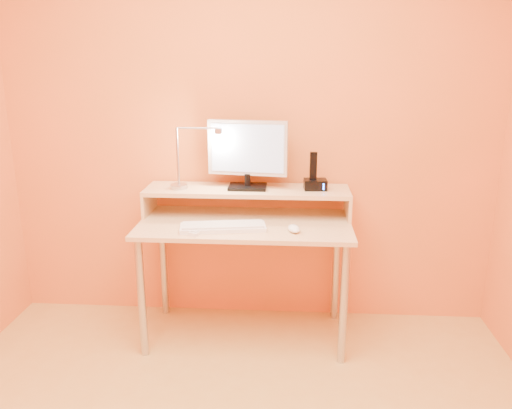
# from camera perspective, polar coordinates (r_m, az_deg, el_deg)

# --- Properties ---
(wall_back) EXTENTS (3.00, 0.04, 2.50)m
(wall_back) POSITION_cam_1_polar(r_m,az_deg,el_deg) (3.13, -0.76, 9.17)
(wall_back) COLOR orange
(wall_back) RESTS_ON floor
(desk_leg_fl) EXTENTS (0.04, 0.04, 0.69)m
(desk_leg_fl) POSITION_cam_1_polar(r_m,az_deg,el_deg) (2.94, -12.54, -10.12)
(desk_leg_fl) COLOR #AEAEB6
(desk_leg_fl) RESTS_ON floor
(desk_leg_fr) EXTENTS (0.04, 0.04, 0.69)m
(desk_leg_fr) POSITION_cam_1_polar(r_m,az_deg,el_deg) (2.84, 9.67, -10.88)
(desk_leg_fr) COLOR #AEAEB6
(desk_leg_fr) RESTS_ON floor
(desk_leg_bl) EXTENTS (0.04, 0.04, 0.69)m
(desk_leg_bl) POSITION_cam_1_polar(r_m,az_deg,el_deg) (3.38, -10.20, -6.43)
(desk_leg_bl) COLOR #AEAEB6
(desk_leg_bl) RESTS_ON floor
(desk_leg_br) EXTENTS (0.04, 0.04, 0.69)m
(desk_leg_br) POSITION_cam_1_polar(r_m,az_deg,el_deg) (3.29, 8.85, -6.96)
(desk_leg_br) COLOR #AEAEB6
(desk_leg_br) RESTS_ON floor
(desk_lower) EXTENTS (1.20, 0.60, 0.02)m
(desk_lower) POSITION_cam_1_polar(r_m,az_deg,el_deg) (2.93, -1.23, -2.18)
(desk_lower) COLOR #E7C186
(desk_lower) RESTS_ON floor
(shelf_riser_left) EXTENTS (0.02, 0.30, 0.14)m
(shelf_riser_left) POSITION_cam_1_polar(r_m,az_deg,el_deg) (3.15, -11.74, 0.32)
(shelf_riser_left) COLOR #E7C186
(shelf_riser_left) RESTS_ON desk_lower
(shelf_riser_right) EXTENTS (0.02, 0.30, 0.14)m
(shelf_riser_right) POSITION_cam_1_polar(r_m,az_deg,el_deg) (3.06, 10.11, -0.08)
(shelf_riser_right) COLOR #E7C186
(shelf_riser_right) RESTS_ON desk_lower
(desk_shelf) EXTENTS (1.20, 0.30, 0.02)m
(desk_shelf) POSITION_cam_1_polar(r_m,az_deg,el_deg) (3.03, -0.99, 1.58)
(desk_shelf) COLOR #E7C186
(desk_shelf) RESTS_ON desk_lower
(monitor_foot) EXTENTS (0.22, 0.16, 0.02)m
(monitor_foot) POSITION_cam_1_polar(r_m,az_deg,el_deg) (3.02, -0.94, 1.97)
(monitor_foot) COLOR black
(monitor_foot) RESTS_ON desk_shelf
(monitor_neck) EXTENTS (0.04, 0.04, 0.07)m
(monitor_neck) POSITION_cam_1_polar(r_m,az_deg,el_deg) (3.01, -0.94, 2.78)
(monitor_neck) COLOR black
(monitor_neck) RESTS_ON monitor_foot
(monitor_panel) EXTENTS (0.47, 0.10, 0.32)m
(monitor_panel) POSITION_cam_1_polar(r_m,az_deg,el_deg) (2.99, -0.94, 6.28)
(monitor_panel) COLOR silver
(monitor_panel) RESTS_ON monitor_neck
(monitor_back) EXTENTS (0.42, 0.07, 0.27)m
(monitor_back) POSITION_cam_1_polar(r_m,az_deg,el_deg) (3.01, -0.90, 6.36)
(monitor_back) COLOR black
(monitor_back) RESTS_ON monitor_panel
(monitor_screen) EXTENTS (0.42, 0.06, 0.28)m
(monitor_screen) POSITION_cam_1_polar(r_m,az_deg,el_deg) (2.97, -0.97, 6.22)
(monitor_screen) COLOR #A2BDEB
(monitor_screen) RESTS_ON monitor_panel
(lamp_base) EXTENTS (0.10, 0.10, 0.02)m
(lamp_base) POSITION_cam_1_polar(r_m,az_deg,el_deg) (3.05, -8.53, 2.00)
(lamp_base) COLOR #AEAEB6
(lamp_base) RESTS_ON desk_shelf
(lamp_post) EXTENTS (0.01, 0.01, 0.33)m
(lamp_post) POSITION_cam_1_polar(r_m,az_deg,el_deg) (3.02, -8.66, 5.27)
(lamp_post) COLOR #AEAEB6
(lamp_post) RESTS_ON lamp_base
(lamp_arm) EXTENTS (0.24, 0.01, 0.01)m
(lamp_arm) POSITION_cam_1_polar(r_m,az_deg,el_deg) (2.97, -6.51, 8.40)
(lamp_arm) COLOR #AEAEB6
(lamp_arm) RESTS_ON lamp_post
(lamp_head) EXTENTS (0.04, 0.04, 0.03)m
(lamp_head) POSITION_cam_1_polar(r_m,az_deg,el_deg) (2.95, -4.18, 8.13)
(lamp_head) COLOR #AEAEB6
(lamp_head) RESTS_ON lamp_arm
(lamp_bulb) EXTENTS (0.03, 0.03, 0.00)m
(lamp_bulb) POSITION_cam_1_polar(r_m,az_deg,el_deg) (2.95, -4.18, 7.82)
(lamp_bulb) COLOR #FFEAC6
(lamp_bulb) RESTS_ON lamp_head
(phone_dock) EXTENTS (0.14, 0.11, 0.06)m
(phone_dock) POSITION_cam_1_polar(r_m,az_deg,el_deg) (3.01, 6.58, 2.22)
(phone_dock) COLOR black
(phone_dock) RESTS_ON desk_shelf
(phone_handset) EXTENTS (0.04, 0.03, 0.16)m
(phone_handset) POSITION_cam_1_polar(r_m,az_deg,el_deg) (2.99, 6.36, 4.28)
(phone_handset) COLOR black
(phone_handset) RESTS_ON phone_dock
(phone_led) EXTENTS (0.01, 0.00, 0.04)m
(phone_led) POSITION_cam_1_polar(r_m,az_deg,el_deg) (2.97, 7.49, 1.97)
(phone_led) COLOR #2481FF
(phone_led) RESTS_ON phone_dock
(keyboard) EXTENTS (0.48, 0.22, 0.02)m
(keyboard) POSITION_cam_1_polar(r_m,az_deg,el_deg) (2.81, -3.67, -2.55)
(keyboard) COLOR white
(keyboard) RESTS_ON desk_lower
(mouse) EXTENTS (0.08, 0.12, 0.04)m
(mouse) POSITION_cam_1_polar(r_m,az_deg,el_deg) (2.77, 4.22, -2.68)
(mouse) COLOR white
(mouse) RESTS_ON desk_lower
(remote_control) EXTENTS (0.10, 0.18, 0.02)m
(remote_control) POSITION_cam_1_polar(r_m,az_deg,el_deg) (2.79, -6.19, -2.79)
(remote_control) COLOR white
(remote_control) RESTS_ON desk_lower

